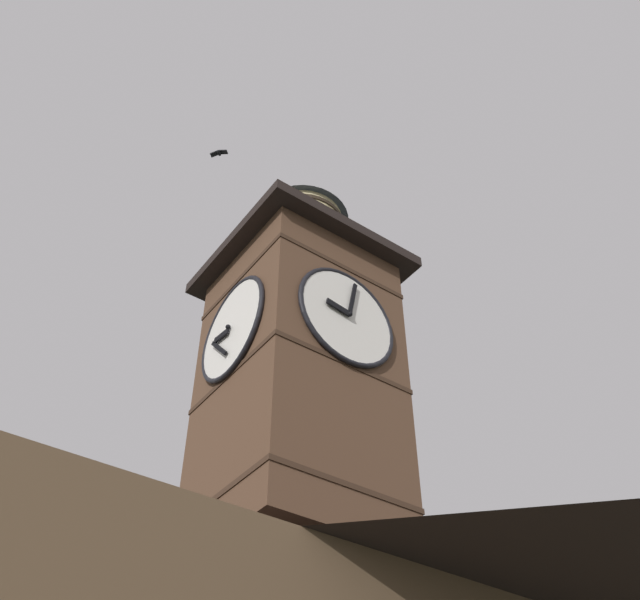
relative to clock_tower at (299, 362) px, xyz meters
name	(u,v)px	position (x,y,z in m)	size (l,w,h in m)	color
clock_tower	(299,362)	(0.00, 0.00, 0.00)	(3.74, 3.74, 9.62)	brown
flying_bird_high	(219,153)	(1.42, -2.15, 8.01)	(0.43, 0.47, 0.11)	black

